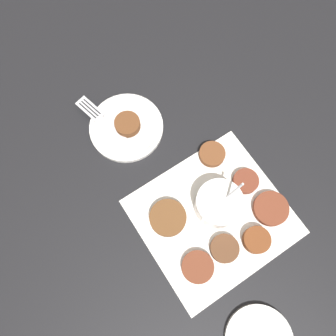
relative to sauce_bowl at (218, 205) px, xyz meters
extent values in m
plane|color=black|center=(0.00, -0.02, -0.03)|extent=(4.00, 4.00, 0.00)
cube|color=white|center=(0.02, 0.01, -0.03)|extent=(0.36, 0.34, 0.00)
cylinder|color=white|center=(0.00, 0.00, 0.00)|extent=(0.10, 0.10, 0.06)
cylinder|color=#C65123|center=(0.00, 0.00, -0.01)|extent=(0.08, 0.08, 0.03)
cone|color=white|center=(0.05, 0.00, 0.02)|extent=(0.02, 0.02, 0.02)
cylinder|color=silver|center=(-0.02, 0.00, 0.04)|extent=(0.05, 0.01, 0.10)
cylinder|color=brown|center=(-0.08, 0.08, -0.02)|extent=(0.08, 0.08, 0.02)
cylinder|color=brown|center=(0.05, 0.07, -0.02)|extent=(0.06, 0.06, 0.01)
cylinder|color=brown|center=(0.09, -0.06, -0.02)|extent=(0.08, 0.08, 0.02)
cylinder|color=brown|center=(-0.01, 0.11, -0.01)|extent=(0.06, 0.06, 0.02)
cylinder|color=brown|center=(-0.09, 0.01, -0.02)|extent=(0.06, 0.06, 0.02)
cylinder|color=brown|center=(-0.08, -0.09, -0.02)|extent=(0.06, 0.06, 0.02)
cylinder|color=brown|center=(0.12, 0.06, -0.02)|extent=(0.07, 0.07, 0.01)
cylinder|color=white|center=(0.01, -0.28, -0.02)|extent=(0.17, 0.17, 0.01)
torus|color=white|center=(0.01, -0.28, -0.02)|extent=(0.17, 0.17, 0.01)
cylinder|color=brown|center=(0.01, -0.27, 0.00)|extent=(0.06, 0.06, 0.02)
cube|color=silver|center=(0.04, -0.27, -0.01)|extent=(0.02, 0.12, 0.00)
cube|color=silver|center=(0.04, -0.36, -0.01)|extent=(0.03, 0.07, 0.00)
cube|color=black|center=(0.04, -0.37, -0.01)|extent=(0.01, 0.06, 0.00)
cube|color=black|center=(0.04, -0.36, -0.01)|extent=(0.01, 0.06, 0.00)
cube|color=black|center=(0.05, -0.36, -0.01)|extent=(0.01, 0.06, 0.00)
camera|label=1|loc=(0.17, 0.02, 0.68)|focal=35.00mm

